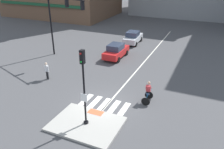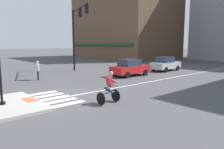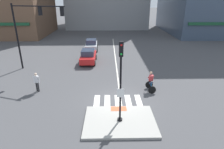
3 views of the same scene
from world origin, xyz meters
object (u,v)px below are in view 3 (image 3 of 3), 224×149
at_px(traffic_light_mast, 30,25).
at_px(pedestrian_at_curb_left, 37,81).
at_px(signal_pole, 121,76).
at_px(car_red_westbound_far, 88,56).
at_px(car_silver_westbound_distant, 91,45).
at_px(cyclist, 151,81).

relative_size(traffic_light_mast, pedestrian_at_curb_left, 4.14).
bearing_deg(traffic_light_mast, pedestrian_at_curb_left, -70.11).
xyz_separation_m(signal_pole, car_red_westbound_far, (-3.14, 12.31, -2.39)).
height_order(signal_pole, car_red_westbound_far, signal_pole).
relative_size(signal_pole, car_silver_westbound_distant, 1.22).
distance_m(car_silver_westbound_distant, pedestrian_at_curb_left, 14.29).
bearing_deg(car_red_westbound_far, cyclist, -52.41).
xyz_separation_m(traffic_light_mast, car_red_westbound_far, (5.47, 2.54, -4.03)).
xyz_separation_m(signal_pole, traffic_light_mast, (-8.61, 9.76, 1.64)).
bearing_deg(cyclist, signal_pole, -122.62).
bearing_deg(car_red_westbound_far, signal_pole, -75.67).
bearing_deg(signal_pole, cyclist, 57.38).
distance_m(signal_pole, traffic_light_mast, 13.12).
bearing_deg(traffic_light_mast, signal_pole, -48.59).
height_order(signal_pole, traffic_light_mast, traffic_light_mast).
bearing_deg(car_silver_westbound_distant, signal_pole, -79.98).
distance_m(car_silver_westbound_distant, car_red_westbound_far, 6.08).
distance_m(traffic_light_mast, pedestrian_at_curb_left, 6.78).
height_order(traffic_light_mast, car_silver_westbound_distant, traffic_light_mast).
distance_m(cyclist, pedestrian_at_curb_left, 9.59).
height_order(traffic_light_mast, car_red_westbound_far, traffic_light_mast).
distance_m(car_red_westbound_far, pedestrian_at_curb_left, 8.57).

